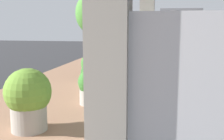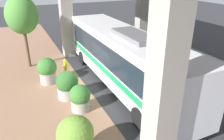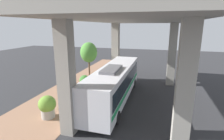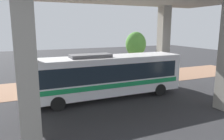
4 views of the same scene
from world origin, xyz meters
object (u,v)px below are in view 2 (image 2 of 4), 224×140
object	(u,v)px
planter_middle	(80,98)
street_tree_near	(22,15)
planter_front	(47,70)
planter_extra	(76,138)
planter_back	(68,85)
bus	(123,55)
fire_hydrant	(66,67)

from	to	relation	value
planter_middle	street_tree_near	xyz separation A→B (m)	(-1.75, 7.07, 3.06)
planter_front	street_tree_near	bearing A→B (deg)	103.65
planter_front	planter_middle	distance (m)	3.89
planter_middle	street_tree_near	distance (m)	7.90
street_tree_near	planter_extra	bearing A→B (deg)	-86.21
planter_back	street_tree_near	bearing A→B (deg)	105.05
bus	planter_front	size ratio (longest dim) A/B	7.32
planter_front	planter_middle	size ratio (longest dim) A/B	1.18
planter_back	street_tree_near	distance (m)	6.50
fire_hydrant	planter_extra	bearing A→B (deg)	-100.86
planter_back	planter_extra	world-z (taller)	planter_extra
planter_front	street_tree_near	distance (m)	4.47
bus	planter_extra	size ratio (longest dim) A/B	6.63
street_tree_near	bus	bearing A→B (deg)	-47.90
bus	street_tree_near	distance (m)	7.62
planter_extra	street_tree_near	world-z (taller)	street_tree_near
fire_hydrant	planter_front	distance (m)	1.61
fire_hydrant	planter_front	bearing A→B (deg)	-147.25
street_tree_near	fire_hydrant	bearing A→B (deg)	-48.89
planter_middle	planter_back	distance (m)	1.52
planter_middle	planter_extra	world-z (taller)	planter_extra
fire_hydrant	planter_back	world-z (taller)	planter_back
fire_hydrant	planter_middle	distance (m)	4.64
bus	fire_hydrant	distance (m)	4.38
planter_middle	bus	bearing A→B (deg)	26.26
bus	planter_back	distance (m)	3.65
planter_middle	planter_extra	bearing A→B (deg)	-109.83
planter_middle	planter_extra	size ratio (longest dim) A/B	0.77
planter_front	planter_back	xyz separation A→B (m)	(0.70, -2.27, -0.09)
bus	planter_middle	bearing A→B (deg)	-153.74
planter_middle	fire_hydrant	bearing A→B (deg)	85.31
planter_extra	planter_back	bearing A→B (deg)	79.56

